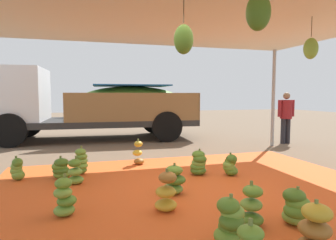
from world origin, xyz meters
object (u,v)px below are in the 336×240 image
(banana_bunch_2, at_px, (81,162))
(banana_bunch_11, at_px, (230,165))
(banana_bunch_7, at_px, (75,173))
(banana_bunch_12, at_px, (252,207))
(banana_bunch_15, at_px, (64,198))
(banana_bunch_3, at_px, (230,222))
(banana_bunch_6, at_px, (315,232))
(banana_bunch_8, at_px, (174,181))
(cargo_truck_main, at_px, (86,104))
(worker_0, at_px, (286,114))
(banana_bunch_5, at_px, (138,154))
(banana_bunch_14, at_px, (296,208))
(banana_bunch_0, at_px, (17,169))
(banana_bunch_1, at_px, (166,193))
(banana_bunch_10, at_px, (61,169))
(banana_bunch_9, at_px, (199,163))

(banana_bunch_2, relative_size, banana_bunch_11, 1.24)
(banana_bunch_7, distance_m, banana_bunch_12, 3.01)
(banana_bunch_15, bearing_deg, banana_bunch_3, -36.56)
(banana_bunch_6, height_order, banana_bunch_8, banana_bunch_6)
(banana_bunch_3, relative_size, cargo_truck_main, 0.07)
(banana_bunch_8, height_order, worker_0, worker_0)
(banana_bunch_5, xyz_separation_m, banana_bunch_14, (1.22, -3.53, -0.03))
(banana_bunch_0, xyz_separation_m, banana_bunch_3, (2.56, -3.13, 0.04))
(banana_bunch_8, distance_m, banana_bunch_15, 1.63)
(banana_bunch_14, bearing_deg, banana_bunch_12, 164.13)
(banana_bunch_1, bearing_deg, banana_bunch_10, 125.60)
(banana_bunch_2, bearing_deg, banana_bunch_15, -95.79)
(banana_bunch_5, bearing_deg, banana_bunch_3, -86.11)
(banana_bunch_2, bearing_deg, banana_bunch_6, -60.11)
(banana_bunch_12, xyz_separation_m, worker_0, (4.29, 4.92, 0.72))
(banana_bunch_14, bearing_deg, banana_bunch_5, 109.04)
(banana_bunch_1, bearing_deg, banana_bunch_7, 126.87)
(worker_0, bearing_deg, banana_bunch_3, -132.11)
(banana_bunch_10, distance_m, worker_0, 6.98)
(banana_bunch_0, height_order, banana_bunch_15, banana_bunch_15)
(banana_bunch_10, bearing_deg, banana_bunch_5, 24.97)
(worker_0, bearing_deg, banana_bunch_15, -147.92)
(worker_0, bearing_deg, cargo_truck_main, 156.33)
(banana_bunch_3, bearing_deg, banana_bunch_9, 74.82)
(banana_bunch_2, bearing_deg, banana_bunch_9, -18.04)
(banana_bunch_11, distance_m, banana_bunch_15, 3.11)
(banana_bunch_9, bearing_deg, banana_bunch_12, -96.01)
(banana_bunch_6, distance_m, worker_0, 7.05)
(cargo_truck_main, bearing_deg, banana_bunch_9, -69.71)
(banana_bunch_10, distance_m, cargo_truck_main, 5.04)
(banana_bunch_6, bearing_deg, banana_bunch_10, 125.72)
(banana_bunch_11, bearing_deg, banana_bunch_0, 168.00)
(banana_bunch_11, bearing_deg, worker_0, 39.90)
(banana_bunch_15, bearing_deg, banana_bunch_7, 85.44)
(banana_bunch_7, height_order, banana_bunch_9, banana_bunch_9)
(banana_bunch_14, relative_size, cargo_truck_main, 0.06)
(banana_bunch_15, bearing_deg, banana_bunch_10, 94.80)
(banana_bunch_2, relative_size, cargo_truck_main, 0.08)
(banana_bunch_1, distance_m, banana_bunch_15, 1.29)
(banana_bunch_7, bearing_deg, banana_bunch_6, -53.61)
(banana_bunch_5, bearing_deg, cargo_truck_main, 103.93)
(banana_bunch_11, bearing_deg, banana_bunch_1, -141.23)
(banana_bunch_3, xyz_separation_m, banana_bunch_11, (1.25, 2.32, -0.03))
(banana_bunch_0, height_order, banana_bunch_7, banana_bunch_7)
(banana_bunch_8, relative_size, worker_0, 0.30)
(banana_bunch_9, height_order, banana_bunch_14, banana_bunch_9)
(banana_bunch_9, distance_m, banana_bunch_11, 0.60)
(banana_bunch_1, height_order, banana_bunch_2, banana_bunch_1)
(banana_bunch_3, relative_size, banana_bunch_7, 1.06)
(banana_bunch_0, distance_m, banana_bunch_2, 1.11)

